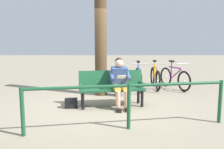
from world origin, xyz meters
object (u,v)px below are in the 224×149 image
tree_trunk (101,29)px  litter_bin (120,83)px  bicycle_blue (174,78)px  handbag (71,103)px  person_reading (120,80)px  bicycle_purple (155,78)px  bench (111,85)px  bicycle_orange (139,79)px

tree_trunk → litter_bin: 1.67m
litter_bin → bicycle_blue: size_ratio=0.47×
handbag → person_reading: bearing=-174.5°
litter_bin → person_reading: bearing=87.9°
tree_trunk → litter_bin: bearing=165.0°
bicycle_blue → bicycle_purple: bearing=-118.8°
bench → handbag: bearing=4.6°
bench → handbag: (0.97, 0.25, -0.39)m
bench → person_reading: bearing=137.3°
handbag → bicycle_orange: size_ratio=0.18×
bicycle_purple → bicycle_orange: same height
bicycle_orange → bicycle_blue: bearing=97.4°
tree_trunk → person_reading: bearing=111.5°
handbag → bicycle_blue: (-3.08, -2.37, 0.24)m
handbag → bicycle_purple: 3.47m
bench → bicycle_orange: 2.17m
litter_bin → bicycle_blue: bearing=-149.7°
person_reading → handbag: (1.17, 0.11, -0.54)m
handbag → bicycle_purple: (-2.44, -2.45, 0.24)m
bench → bicycle_blue: size_ratio=1.05×
bicycle_blue → bench: bearing=-66.2°
bench → litter_bin: (-0.25, -1.04, -0.13)m
bench → tree_trunk: (0.32, -1.19, 1.43)m
bicycle_orange → person_reading: bearing=-17.9°
bicycle_orange → bicycle_purple: bearing=112.0°
bicycle_blue → bicycle_purple: (0.63, -0.08, 0.00)m
person_reading → bicycle_blue: size_ratio=0.76×
bicycle_blue → bicycle_orange: bearing=-104.2°
bench → person_reading: 0.29m
person_reading → bicycle_blue: bearing=-139.8°
litter_bin → tree_trunk: bearing=-15.0°
bicycle_blue → bicycle_orange: 1.23m
handbag → tree_trunk: tree_trunk is taller
handbag → tree_trunk: (-0.65, -1.43, 1.82)m
bicycle_orange → litter_bin: bearing=-34.3°
handbag → bicycle_orange: bearing=-129.9°
bench → handbag: bench is taller
bench → bicycle_purple: 2.66m
bicycle_blue → tree_trunk: bearing=-90.3°
bicycle_blue → bicycle_purple: size_ratio=0.94×
person_reading → bicycle_purple: (-1.27, -2.34, -0.31)m
person_reading → bicycle_orange: bearing=-117.6°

